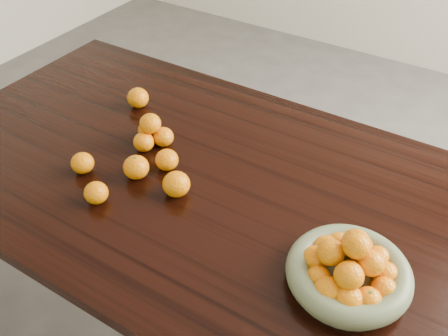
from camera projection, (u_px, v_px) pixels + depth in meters
The scene contains 9 objects.
dining_table at pixel (234, 211), 1.45m from camera, with size 2.00×1.00×0.75m.
fruit_bowl at pixel (349, 271), 1.12m from camera, with size 0.29×0.29×0.15m.
orange_pyramid at pixel (151, 133), 1.53m from camera, with size 0.13×0.12×0.11m.
loose_orange_0 at pixel (136, 167), 1.41m from camera, with size 0.07×0.07×0.07m, color orange.
loose_orange_1 at pixel (96, 193), 1.34m from camera, with size 0.07×0.07×0.06m, color orange.
loose_orange_2 at pixel (176, 184), 1.36m from camera, with size 0.08×0.08×0.07m, color orange.
loose_orange_3 at pixel (138, 98), 1.70m from camera, with size 0.07×0.07×0.07m, color orange.
loose_orange_4 at pixel (82, 163), 1.43m from camera, with size 0.07×0.07×0.06m, color orange.
loose_orange_5 at pixel (167, 160), 1.45m from camera, with size 0.07×0.07×0.06m, color orange.
Camera 1 is at (0.53, -0.89, 1.69)m, focal length 40.00 mm.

